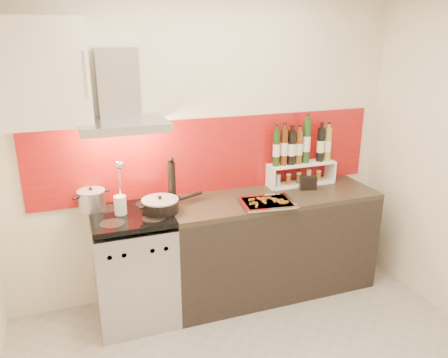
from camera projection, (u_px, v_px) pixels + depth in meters
name	position (u px, v px, depth m)	size (l,w,h in m)	color
back_wall	(206.00, 146.00, 3.67)	(3.40, 0.02, 2.60)	silver
backsplash	(212.00, 155.00, 3.70)	(3.00, 0.02, 0.64)	maroon
range_stove	(135.00, 268.00, 3.45)	(0.60, 0.60, 0.91)	#B7B7BA
counter	(272.00, 243.00, 3.83)	(1.80, 0.60, 0.90)	black
range_hood	(120.00, 100.00, 3.16)	(0.62, 0.50, 0.61)	#B7B7BA
upper_cabinet	(34.00, 73.00, 2.91)	(0.70, 0.35, 0.72)	white
stock_pot	(92.00, 200.00, 3.35)	(0.21, 0.21, 0.18)	#B7B7BA
saute_pan	(161.00, 205.00, 3.32)	(0.52, 0.31, 0.13)	black
utensil_jar	(120.00, 199.00, 3.24)	(0.09, 0.14, 0.44)	silver
pepper_mill	(172.00, 182.00, 3.45)	(0.06, 0.06, 0.39)	black
step_shelf	(301.00, 156.00, 3.88)	(0.63, 0.17, 0.59)	white
caddy_box	(308.00, 183.00, 3.81)	(0.14, 0.06, 0.12)	black
baking_tray	(267.00, 203.00, 3.49)	(0.46, 0.38, 0.03)	silver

